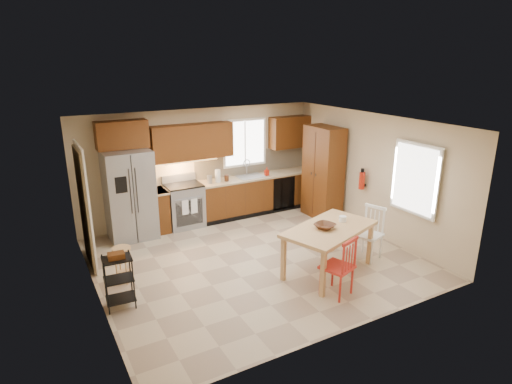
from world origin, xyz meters
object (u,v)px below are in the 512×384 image
at_px(table_bowl, 325,229).
at_px(table_jar, 343,220).
at_px(pantry, 323,173).
at_px(chair_white, 368,234).
at_px(chair_red, 337,266).
at_px(range_stove, 184,206).
at_px(bar_stool, 123,265).
at_px(soap_bottle, 267,171).
at_px(refrigerator, 130,195).
at_px(utility_cart, 119,282).
at_px(dining_table, 328,250).
at_px(fire_extinguisher, 362,181).

relative_size(table_bowl, table_jar, 2.23).
relative_size(pantry, chair_white, 2.16).
bearing_deg(table_bowl, table_jar, 12.53).
bearing_deg(chair_red, table_bowl, 50.30).
bearing_deg(table_jar, range_stove, 119.91).
relative_size(pantry, bar_stool, 3.39).
bearing_deg(chair_red, table_jar, 27.65).
bearing_deg(soap_bottle, chair_white, -83.65).
relative_size(refrigerator, chair_white, 1.87).
bearing_deg(refrigerator, soap_bottle, -0.45).
bearing_deg(soap_bottle, table_jar, -94.65).
height_order(range_stove, utility_cart, range_stove).
xyz_separation_m(soap_bottle, chair_white, (0.34, -3.07, -0.51)).
relative_size(range_stove, utility_cart, 1.11).
xyz_separation_m(chair_white, table_jar, (-0.59, 0.05, 0.36)).
relative_size(pantry, table_jar, 13.97).
distance_m(soap_bottle, dining_table, 3.23).
relative_size(dining_table, utility_cart, 2.00).
bearing_deg(refrigerator, chair_red, -59.66).
distance_m(soap_bottle, table_bowl, 3.21).
height_order(pantry, chair_white, pantry).
bearing_deg(chair_red, pantry, 37.45).
relative_size(chair_white, utility_cart, 1.17).
xyz_separation_m(chair_red, chair_white, (1.30, 0.70, 0.00)).
xyz_separation_m(soap_bottle, table_jar, (-0.25, -3.02, -0.15)).
distance_m(chair_red, chair_white, 1.48).
height_order(fire_extinguisher, table_bowl, fire_extinguisher).
distance_m(fire_extinguisher, chair_white, 1.51).
height_order(chair_red, table_jar, chair_red).
height_order(pantry, table_bowl, pantry).
bearing_deg(chair_red, fire_extinguisher, 21.88).
distance_m(pantry, chair_white, 2.32).
xyz_separation_m(soap_bottle, table_bowl, (-0.71, -3.12, -0.18)).
relative_size(refrigerator, pantry, 0.87).
xyz_separation_m(soap_bottle, chair_red, (-0.96, -3.77, -0.51)).
xyz_separation_m(dining_table, utility_cart, (-3.37, 0.62, 0.01)).
bearing_deg(chair_red, range_stove, 86.59).
distance_m(refrigerator, table_jar, 4.23).
bearing_deg(fire_extinguisher, table_jar, -142.57).
height_order(fire_extinguisher, dining_table, fire_extinguisher).
xyz_separation_m(refrigerator, dining_table, (2.57, -3.15, -0.51)).
bearing_deg(range_stove, chair_white, -53.08).
distance_m(range_stove, utility_cart, 3.24).
height_order(table_bowl, utility_cart, table_bowl).
relative_size(dining_table, chair_white, 1.70).
distance_m(dining_table, chair_red, 0.74).
bearing_deg(pantry, dining_table, -125.04).
bearing_deg(pantry, soap_bottle, 136.55).
relative_size(chair_red, table_jar, 6.48).
distance_m(dining_table, table_jar, 0.58).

